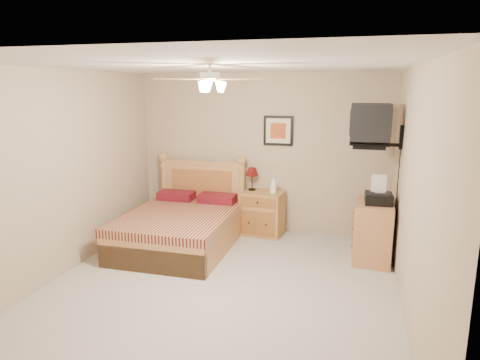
# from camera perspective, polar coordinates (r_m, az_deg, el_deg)

# --- Properties ---
(floor) EXTENTS (4.50, 4.50, 0.00)m
(floor) POSITION_cam_1_polar(r_m,az_deg,el_deg) (5.09, -2.85, -14.34)
(floor) COLOR #ABA49A
(floor) RESTS_ON ground
(ceiling) EXTENTS (4.00, 4.50, 0.04)m
(ceiling) POSITION_cam_1_polar(r_m,az_deg,el_deg) (4.56, -3.19, 15.03)
(ceiling) COLOR white
(ceiling) RESTS_ON ground
(wall_back) EXTENTS (4.00, 0.04, 2.50)m
(wall_back) POSITION_cam_1_polar(r_m,az_deg,el_deg) (6.81, 2.86, 3.55)
(wall_back) COLOR tan
(wall_back) RESTS_ON ground
(wall_front) EXTENTS (4.00, 0.04, 2.50)m
(wall_front) POSITION_cam_1_polar(r_m,az_deg,el_deg) (2.72, -18.09, -10.61)
(wall_front) COLOR tan
(wall_front) RESTS_ON ground
(wall_left) EXTENTS (0.04, 4.50, 2.50)m
(wall_left) POSITION_cam_1_polar(r_m,az_deg,el_deg) (5.61, -22.84, 0.72)
(wall_left) COLOR tan
(wall_left) RESTS_ON ground
(wall_right) EXTENTS (0.04, 4.50, 2.50)m
(wall_right) POSITION_cam_1_polar(r_m,az_deg,el_deg) (4.49, 22.10, -1.91)
(wall_right) COLOR tan
(wall_right) RESTS_ON ground
(bed) EXTENTS (1.46, 1.91, 1.24)m
(bed) POSITION_cam_1_polar(r_m,az_deg,el_deg) (6.17, -8.14, -3.49)
(bed) COLOR #A47248
(bed) RESTS_ON ground
(nightstand) EXTENTS (0.67, 0.53, 0.68)m
(nightstand) POSITION_cam_1_polar(r_m,az_deg,el_deg) (6.76, 3.01, -4.43)
(nightstand) COLOR #A66C3B
(nightstand) RESTS_ON ground
(table_lamp) EXTENTS (0.25, 0.25, 0.36)m
(table_lamp) POSITION_cam_1_polar(r_m,az_deg,el_deg) (6.75, 1.62, 0.16)
(table_lamp) COLOR #5C0E0D
(table_lamp) RESTS_ON nightstand
(lotion_bottle) EXTENTS (0.12, 0.12, 0.26)m
(lotion_bottle) POSITION_cam_1_polar(r_m,az_deg,el_deg) (6.56, 4.46, -0.71)
(lotion_bottle) COLOR white
(lotion_bottle) RESTS_ON nightstand
(framed_picture) EXTENTS (0.46, 0.04, 0.46)m
(framed_picture) POSITION_cam_1_polar(r_m,az_deg,el_deg) (6.69, 5.13, 6.56)
(framed_picture) COLOR black
(framed_picture) RESTS_ON wall_back
(dresser) EXTENTS (0.52, 0.72, 0.81)m
(dresser) POSITION_cam_1_polar(r_m,az_deg,el_deg) (5.98, 17.38, -6.58)
(dresser) COLOR #A76B43
(dresser) RESTS_ON ground
(fax_machine) EXTENTS (0.35, 0.37, 0.36)m
(fax_machine) POSITION_cam_1_polar(r_m,az_deg,el_deg) (5.76, 18.06, -1.29)
(fax_machine) COLOR black
(fax_machine) RESTS_ON dresser
(magazine_lower) EXTENTS (0.28, 0.32, 0.02)m
(magazine_lower) POSITION_cam_1_polar(r_m,az_deg,el_deg) (6.06, 17.53, -2.24)
(magazine_lower) COLOR beige
(magazine_lower) RESTS_ON dresser
(magazine_upper) EXTENTS (0.22, 0.29, 0.02)m
(magazine_upper) POSITION_cam_1_polar(r_m,az_deg,el_deg) (6.05, 17.59, -2.04)
(magazine_upper) COLOR gray
(magazine_upper) RESTS_ON magazine_lower
(wall_tv) EXTENTS (0.56, 0.46, 0.58)m
(wall_tv) POSITION_cam_1_polar(r_m,az_deg,el_deg) (5.70, 18.48, 6.92)
(wall_tv) COLOR black
(wall_tv) RESTS_ON wall_right
(ceiling_fan) EXTENTS (1.14, 1.14, 0.28)m
(ceiling_fan) POSITION_cam_1_polar(r_m,az_deg,el_deg) (4.36, -4.01, 13.31)
(ceiling_fan) COLOR white
(ceiling_fan) RESTS_ON ceiling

